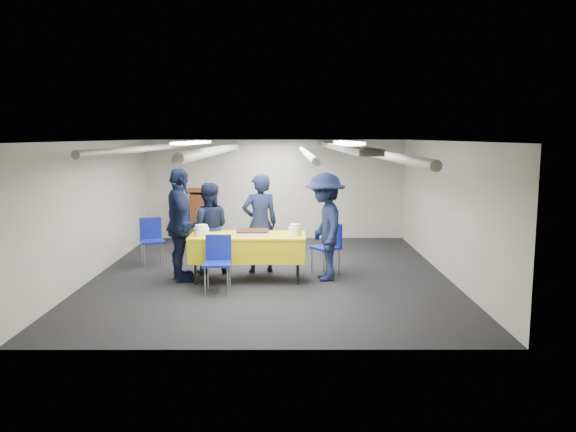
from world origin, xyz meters
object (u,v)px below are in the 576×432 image
object	(u,v)px
sheet_cake	(253,233)
sailor_b	(208,228)
chair_near	(218,257)
chair_left	(152,236)
chair_right	(329,242)
podium	(204,215)
serving_table	(248,247)
sailor_c	(180,225)
sailor_d	(325,227)
sailor_a	(260,223)

from	to	relation	value
sheet_cake	sailor_b	distance (m)	1.01
chair_near	chair_left	bearing A→B (deg)	128.48
chair_right	sailor_b	size ratio (longest dim) A/B	0.55
podium	chair_right	world-z (taller)	podium
podium	sailor_b	distance (m)	2.98
chair_near	sailor_b	size ratio (longest dim) A/B	0.55
serving_table	chair_near	xyz separation A→B (m)	(-0.41, -0.67, -0.03)
podium	chair_right	size ratio (longest dim) A/B	1.44
sheet_cake	sailor_c	bearing A→B (deg)	178.06
sailor_d	sailor_c	bearing A→B (deg)	-94.61
sailor_b	sailor_c	world-z (taller)	sailor_c
sailor_c	chair_near	bearing A→B (deg)	-152.85
serving_table	sailor_d	size ratio (longest dim) A/B	1.06
serving_table	podium	size ratio (longest dim) A/B	1.51
podium	sailor_c	world-z (taller)	sailor_c
chair_near	chair_right	xyz separation A→B (m)	(1.81, 1.22, 0.00)
podium	sailor_c	size ratio (longest dim) A/B	0.67
sailor_c	sheet_cake	bearing A→B (deg)	-111.87
chair_right	chair_left	world-z (taller)	same
sailor_d	chair_right	bearing A→B (deg)	161.06
sheet_cake	sailor_a	distance (m)	0.63
sheet_cake	sailor_d	bearing A→B (deg)	5.07
chair_near	sailor_a	size ratio (longest dim) A/B	0.50
serving_table	chair_left	bearing A→B (deg)	148.02
sailor_b	podium	bearing A→B (deg)	-86.25
chair_near	chair_right	world-z (taller)	same
chair_right	chair_left	distance (m)	3.33
sailor_b	chair_left	bearing A→B (deg)	-35.41
sailor_b	sailor_c	xyz separation A→B (m)	(-0.38, -0.55, 0.14)
sheet_cake	chair_near	distance (m)	0.84
serving_table	podium	distance (m)	3.67
serving_table	chair_right	world-z (taller)	chair_right
serving_table	sheet_cake	size ratio (longest dim) A/B	3.57
chair_near	chair_left	distance (m)	2.35
podium	sailor_a	xyz separation A→B (m)	(1.41, -2.90, 0.26)
serving_table	chair_near	bearing A→B (deg)	-121.84
serving_table	sailor_c	distance (m)	1.17
sheet_cake	sailor_a	xyz separation A→B (m)	(0.09, 0.62, 0.06)
sailor_d	sheet_cake	bearing A→B (deg)	-91.09
chair_near	sailor_d	bearing A→B (deg)	22.77
sheet_cake	sailor_a	size ratio (longest dim) A/B	0.31
podium	chair_left	bearing A→B (deg)	-105.77
podium	chair_left	size ratio (longest dim) A/B	1.44
podium	sailor_a	world-z (taller)	sailor_a
podium	sailor_a	distance (m)	3.23
serving_table	sheet_cake	distance (m)	0.28
sheet_cake	chair_right	size ratio (longest dim) A/B	0.61
chair_left	chair_right	bearing A→B (deg)	-10.73
chair_near	sailor_a	world-z (taller)	sailor_a
sailor_d	sailor_a	bearing A→B (deg)	-121.18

